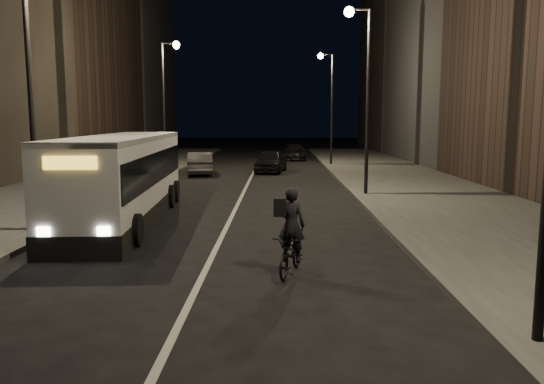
{
  "coord_description": "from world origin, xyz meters",
  "views": [
    {
      "loc": [
        1.7,
        -11.66,
        3.45
      ],
      "look_at": [
        1.51,
        2.61,
        1.5
      ],
      "focal_mm": 35.0,
      "sensor_mm": 36.0,
      "label": 1
    }
  ],
  "objects_px": {
    "car_near": "(271,161)",
    "car_mid": "(200,163)",
    "streetlight_left_far": "(167,89)",
    "car_far": "(296,152)",
    "streetlight_right_mid": "(362,76)",
    "streetlight_right_far": "(329,93)",
    "streetlight_left_near": "(37,53)",
    "city_bus": "(124,175)",
    "cyclist_on_bicycle": "(291,246)"
  },
  "relations": [
    {
      "from": "car_near",
      "to": "cyclist_on_bicycle",
      "type": "bearing_deg",
      "value": -80.01
    },
    {
      "from": "car_mid",
      "to": "car_far",
      "type": "height_order",
      "value": "car_mid"
    },
    {
      "from": "streetlight_right_far",
      "to": "streetlight_left_far",
      "type": "bearing_deg",
      "value": -150.64
    },
    {
      "from": "streetlight_right_mid",
      "to": "city_bus",
      "type": "distance_m",
      "value": 11.27
    },
    {
      "from": "streetlight_right_mid",
      "to": "car_near",
      "type": "bearing_deg",
      "value": 110.35
    },
    {
      "from": "streetlight_left_far",
      "to": "car_mid",
      "type": "xyz_separation_m",
      "value": [
        2.04,
        -0.26,
        -4.64
      ]
    },
    {
      "from": "streetlight_left_far",
      "to": "car_mid",
      "type": "bearing_deg",
      "value": -7.15
    },
    {
      "from": "city_bus",
      "to": "car_mid",
      "type": "bearing_deg",
      "value": 85.53
    },
    {
      "from": "streetlight_right_far",
      "to": "car_far",
      "type": "xyz_separation_m",
      "value": [
        -2.21,
        6.42,
        -4.69
      ]
    },
    {
      "from": "streetlight_left_near",
      "to": "car_mid",
      "type": "xyz_separation_m",
      "value": [
        2.04,
        17.74,
        -4.64
      ]
    },
    {
      "from": "streetlight_right_mid",
      "to": "car_mid",
      "type": "xyz_separation_m",
      "value": [
        -8.62,
        9.74,
        -4.64
      ]
    },
    {
      "from": "car_far",
      "to": "streetlight_right_mid",
      "type": "bearing_deg",
      "value": -82.87
    },
    {
      "from": "streetlight_left_near",
      "to": "car_far",
      "type": "height_order",
      "value": "streetlight_left_near"
    },
    {
      "from": "cyclist_on_bicycle",
      "to": "car_mid",
      "type": "distance_m",
      "value": 22.49
    },
    {
      "from": "streetlight_right_mid",
      "to": "city_bus",
      "type": "height_order",
      "value": "streetlight_right_mid"
    },
    {
      "from": "streetlight_left_far",
      "to": "car_near",
      "type": "bearing_deg",
      "value": 11.03
    },
    {
      "from": "city_bus",
      "to": "car_near",
      "type": "relative_size",
      "value": 2.51
    },
    {
      "from": "car_near",
      "to": "car_mid",
      "type": "relative_size",
      "value": 1.0
    },
    {
      "from": "streetlight_left_near",
      "to": "streetlight_left_far",
      "type": "relative_size",
      "value": 1.0
    },
    {
      "from": "streetlight_left_far",
      "to": "city_bus",
      "type": "xyz_separation_m",
      "value": [
        1.73,
        -15.74,
        -3.77
      ]
    },
    {
      "from": "streetlight_left_far",
      "to": "car_near",
      "type": "distance_m",
      "value": 8.06
    },
    {
      "from": "streetlight_left_far",
      "to": "car_far",
      "type": "xyz_separation_m",
      "value": [
        8.45,
        12.42,
        -4.69
      ]
    },
    {
      "from": "city_bus",
      "to": "car_mid",
      "type": "height_order",
      "value": "city_bus"
    },
    {
      "from": "car_mid",
      "to": "streetlight_left_far",
      "type": "bearing_deg",
      "value": -14.96
    },
    {
      "from": "streetlight_left_far",
      "to": "streetlight_left_near",
      "type": "bearing_deg",
      "value": -90.0
    },
    {
      "from": "streetlight_right_mid",
      "to": "streetlight_left_far",
      "type": "xyz_separation_m",
      "value": [
        -10.66,
        10.0,
        0.0
      ]
    },
    {
      "from": "streetlight_left_far",
      "to": "city_bus",
      "type": "height_order",
      "value": "streetlight_left_far"
    },
    {
      "from": "streetlight_left_near",
      "to": "car_mid",
      "type": "distance_m",
      "value": 18.46
    },
    {
      "from": "car_far",
      "to": "cyclist_on_bicycle",
      "type": "bearing_deg",
      "value": -90.41
    },
    {
      "from": "cyclist_on_bicycle",
      "to": "car_far",
      "type": "xyz_separation_m",
      "value": [
        1.15,
        34.54,
        0.0
      ]
    },
    {
      "from": "car_near",
      "to": "car_mid",
      "type": "distance_m",
      "value": 4.7
    },
    {
      "from": "streetlight_right_mid",
      "to": "car_mid",
      "type": "bearing_deg",
      "value": 131.5
    },
    {
      "from": "streetlight_left_near",
      "to": "city_bus",
      "type": "height_order",
      "value": "streetlight_left_near"
    },
    {
      "from": "streetlight_right_mid",
      "to": "streetlight_right_far",
      "type": "height_order",
      "value": "same"
    },
    {
      "from": "car_near",
      "to": "car_mid",
      "type": "bearing_deg",
      "value": -153.12
    },
    {
      "from": "streetlight_right_mid",
      "to": "city_bus",
      "type": "relative_size",
      "value": 0.74
    },
    {
      "from": "streetlight_right_far",
      "to": "cyclist_on_bicycle",
      "type": "relative_size",
      "value": 4.06
    },
    {
      "from": "car_far",
      "to": "streetlight_left_near",
      "type": "bearing_deg",
      "value": -104.03
    },
    {
      "from": "car_far",
      "to": "car_mid",
      "type": "bearing_deg",
      "value": -115.34
    },
    {
      "from": "city_bus",
      "to": "car_far",
      "type": "distance_m",
      "value": 28.96
    },
    {
      "from": "streetlight_left_far",
      "to": "car_far",
      "type": "bearing_deg",
      "value": 55.75
    },
    {
      "from": "streetlight_right_mid",
      "to": "streetlight_left_far",
      "type": "distance_m",
      "value": 14.62
    },
    {
      "from": "cyclist_on_bicycle",
      "to": "car_mid",
      "type": "height_order",
      "value": "cyclist_on_bicycle"
    },
    {
      "from": "streetlight_left_near",
      "to": "city_bus",
      "type": "xyz_separation_m",
      "value": [
        1.73,
        2.26,
        -3.77
      ]
    },
    {
      "from": "streetlight_left_near",
      "to": "streetlight_left_far",
      "type": "distance_m",
      "value": 18.0
    },
    {
      "from": "streetlight_right_far",
      "to": "car_near",
      "type": "relative_size",
      "value": 1.86
    },
    {
      "from": "car_mid",
      "to": "streetlight_right_far",
      "type": "bearing_deg",
      "value": -151.84
    },
    {
      "from": "car_near",
      "to": "car_far",
      "type": "distance_m",
      "value": 11.32
    },
    {
      "from": "cyclist_on_bicycle",
      "to": "car_near",
      "type": "relative_size",
      "value": 0.46
    },
    {
      "from": "cyclist_on_bicycle",
      "to": "car_far",
      "type": "bearing_deg",
      "value": 103.41
    }
  ]
}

